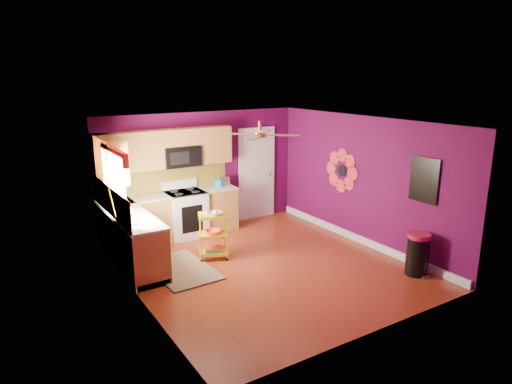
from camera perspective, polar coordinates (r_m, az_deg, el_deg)
ground at (r=8.08m, az=1.22°, el=-9.23°), size 5.00×5.00×0.00m
room_envelope at (r=7.58m, az=1.46°, el=2.17°), size 4.54×5.04×2.52m
lower_cabinets at (r=8.90m, az=-12.58°, el=-4.30°), size 2.81×2.31×0.94m
electric_range at (r=9.47m, az=-8.79°, el=-2.65°), size 0.76×0.66×1.13m
upper_cabinetry at (r=8.93m, az=-13.20°, el=4.77°), size 2.80×2.30×1.26m
left_window at (r=7.61m, az=-17.34°, el=2.36°), size 0.08×1.35×1.08m
panel_door at (r=10.44m, az=0.06°, el=2.21°), size 0.95×0.11×2.15m
right_wall_art at (r=8.77m, az=14.81°, el=2.13°), size 0.04×2.74×1.04m
ceiling_fan at (r=7.62m, az=0.49°, el=7.26°), size 1.01×1.01×0.26m
shag_rug at (r=8.03m, az=-9.35°, el=-9.49°), size 0.99×1.55×0.02m
rolling_cart at (r=8.26m, az=-5.34°, el=-5.24°), size 0.61×0.53×0.91m
trash_can at (r=8.10m, az=19.54°, el=-7.33°), size 0.44×0.45×0.72m
teal_kettle at (r=9.67m, az=-4.67°, el=1.15°), size 0.18×0.18×0.21m
toaster at (r=9.81m, az=-4.06°, el=1.40°), size 0.22×0.15×0.18m
soap_bottle_a at (r=7.87m, az=-15.34°, el=-2.44°), size 0.08×0.08×0.17m
soap_bottle_b at (r=8.31m, az=-15.78°, el=-1.65°), size 0.12×0.12×0.15m
counter_dish at (r=8.59m, az=-16.76°, el=-1.50°), size 0.28×0.28×0.07m
counter_cup at (r=7.46m, az=-14.95°, el=-3.71°), size 0.11×0.11×0.09m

